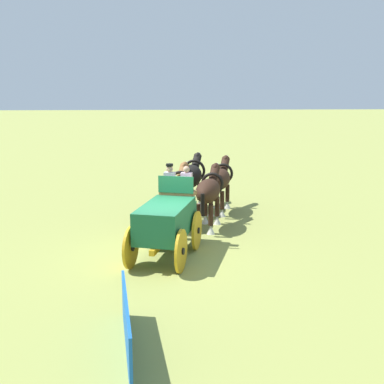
# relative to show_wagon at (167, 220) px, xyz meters

# --- Properties ---
(ground_plane) EXTENTS (220.00, 220.00, 0.00)m
(ground_plane) POSITION_rel_show_wagon_xyz_m (-0.17, 0.05, -1.18)
(ground_plane) COLOR olive
(show_wagon) EXTENTS (5.66, 2.48, 2.72)m
(show_wagon) POSITION_rel_show_wagon_xyz_m (0.00, 0.00, 0.00)
(show_wagon) COLOR #195B38
(show_wagon) RESTS_ON ground
(draft_horse_rear_near) EXTENTS (3.14, 1.46, 2.25)m
(draft_horse_rear_near) POSITION_rel_show_wagon_xyz_m (3.56, -0.36, 0.20)
(draft_horse_rear_near) COLOR brown
(draft_horse_rear_near) RESTS_ON ground
(draft_horse_rear_off) EXTENTS (2.93, 1.38, 2.26)m
(draft_horse_rear_off) POSITION_rel_show_wagon_xyz_m (3.19, -1.61, 0.20)
(draft_horse_rear_off) COLOR #331E14
(draft_horse_rear_off) RESTS_ON ground
(draft_horse_lead_near) EXTENTS (3.13, 1.54, 2.31)m
(draft_horse_lead_near) POSITION_rel_show_wagon_xyz_m (6.04, -1.09, 0.25)
(draft_horse_lead_near) COLOR black
(draft_horse_lead_near) RESTS_ON ground
(draft_horse_lead_off) EXTENTS (3.03, 1.40, 2.23)m
(draft_horse_lead_off) POSITION_rel_show_wagon_xyz_m (5.69, -2.34, 0.17)
(draft_horse_lead_off) COLOR #331E14
(draft_horse_lead_off) RESTS_ON ground
(sponsor_banner) EXTENTS (3.19, 0.41, 1.10)m
(sponsor_banner) POSITION_rel_show_wagon_xyz_m (-5.69, 0.90, -0.63)
(sponsor_banner) COLOR #1959B2
(sponsor_banner) RESTS_ON ground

